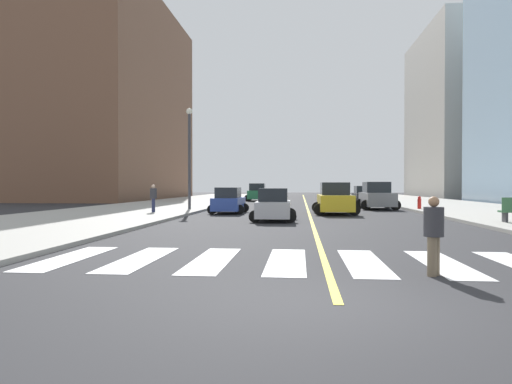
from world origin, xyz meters
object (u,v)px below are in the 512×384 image
car_green_nearest (257,193)px  car_blue_third (229,201)px  car_gray_fourth (377,196)px  fire_hydrant (419,203)px  car_black_fifth (363,196)px  street_lamp (189,149)px  car_yellow_sixth (335,199)px  pedestrian_crossing (434,232)px  car_silver_second (273,206)px  pedestrian_walking_west (153,197)px

car_green_nearest → car_blue_third: size_ratio=1.21×
car_gray_fourth → car_green_nearest: bearing=-59.7°
car_blue_third → car_gray_fourth: 12.14m
car_gray_fourth → fire_hydrant: (2.62, -2.11, -0.39)m
car_gray_fourth → car_black_fifth: 9.01m
fire_hydrant → street_lamp: 16.67m
car_gray_fourth → car_black_fifth: size_ratio=1.18×
car_black_fifth → fire_hydrant: bearing=100.6°
car_green_nearest → street_lamp: street_lamp is taller
car_yellow_sixth → pedestrian_crossing: (0.49, -19.93, -0.05)m
car_blue_third → car_silver_second: bearing=-61.3°
car_green_nearest → car_silver_second: car_green_nearest is taller
car_gray_fourth → street_lamp: street_lamp is taller
car_gray_fourth → car_blue_third: bearing=30.0°
car_green_nearest → pedestrian_crossing: car_green_nearest is taller
car_blue_third → pedestrian_crossing: 21.40m
pedestrian_walking_west → street_lamp: 5.38m
pedestrian_walking_west → street_lamp: (1.28, 4.10, 3.25)m
car_yellow_sixth → pedestrian_walking_west: size_ratio=2.62×
car_silver_second → street_lamp: 11.20m
car_green_nearest → car_yellow_sixth: 24.97m
car_blue_third → street_lamp: (-3.14, 2.35, 3.56)m
car_black_fifth → car_yellow_sixth: size_ratio=0.89×
car_gray_fourth → pedestrian_walking_west: car_gray_fourth is taller
pedestrian_crossing → car_black_fifth: bearing=31.5°
car_green_nearest → fire_hydrant: car_green_nearest is taller
car_blue_third → pedestrian_walking_west: pedestrian_walking_west is taller
car_yellow_sixth → car_blue_third: bearing=-2.3°
car_gray_fourth → car_yellow_sixth: (-3.63, -6.48, -0.04)m
car_blue_third → car_gray_fourth: (10.39, 6.28, 0.18)m
car_green_nearest → car_blue_third: 23.75m
car_green_nearest → car_gray_fourth: size_ratio=0.98×
car_green_nearest → street_lamp: (-2.84, -21.40, 3.39)m
car_silver_second → fire_hydrant: (9.76, 10.30, -0.20)m
car_green_nearest → car_blue_third: car_green_nearest is taller
car_black_fifth → street_lamp: (-13.74, -12.94, 3.52)m
pedestrian_crossing → pedestrian_walking_west: pedestrian_walking_west is taller
pedestrian_walking_west → fire_hydrant: 18.41m
car_blue_third → car_yellow_sixth: car_yellow_sixth is taller
pedestrian_crossing → car_silver_second: bearing=52.9°
car_green_nearest → car_yellow_sixth: (7.05, -23.95, -0.01)m
car_silver_second → pedestrian_crossing: 14.56m
pedestrian_walking_west → fire_hydrant: (17.42, 5.91, -0.51)m
car_green_nearest → street_lamp: bearing=-98.9°
pedestrian_walking_west → car_gray_fourth: bearing=107.2°
car_silver_second → pedestrian_walking_west: bearing=149.3°
pedestrian_crossing → fire_hydrant: pedestrian_crossing is taller
car_yellow_sixth → street_lamp: 10.77m
car_yellow_sixth → pedestrian_walking_west: car_yellow_sixth is taller
car_silver_second → car_blue_third: size_ratio=0.99×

